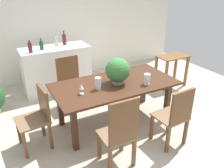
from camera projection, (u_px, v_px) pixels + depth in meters
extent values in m
plane|color=#BCB29E|center=(116.00, 123.00, 4.01)|extent=(7.04, 7.04, 0.00)
cube|color=silver|center=(65.00, 25.00, 5.53)|extent=(6.40, 0.10, 2.60)
cube|color=#422616|center=(115.00, 84.00, 3.75)|extent=(2.04, 1.03, 0.04)
cube|color=#422616|center=(74.00, 129.00, 3.25)|extent=(0.08, 0.08, 0.72)
cube|color=#422616|center=(167.00, 101.00, 3.99)|extent=(0.08, 0.08, 0.72)
cube|color=#422616|center=(60.00, 107.00, 3.82)|extent=(0.08, 0.08, 0.72)
cube|color=#422616|center=(144.00, 86.00, 4.56)|extent=(0.08, 0.08, 0.72)
cube|color=brown|center=(169.00, 120.00, 3.69)|extent=(0.05, 0.05, 0.45)
cube|color=brown|center=(152.00, 127.00, 3.52)|extent=(0.05, 0.05, 0.45)
cube|color=brown|center=(185.00, 132.00, 3.42)|extent=(0.05, 0.05, 0.45)
cube|color=brown|center=(168.00, 140.00, 3.25)|extent=(0.05, 0.05, 0.45)
cube|color=brown|center=(170.00, 116.00, 3.37)|extent=(0.46, 0.45, 0.03)
cube|color=brown|center=(182.00, 107.00, 3.11)|extent=(0.40, 0.06, 0.50)
cube|color=brown|center=(66.00, 102.00, 4.23)|extent=(0.05, 0.05, 0.45)
cube|color=brown|center=(86.00, 97.00, 4.42)|extent=(0.05, 0.05, 0.45)
cube|color=brown|center=(60.00, 95.00, 4.49)|extent=(0.05, 0.05, 0.45)
cube|color=brown|center=(79.00, 90.00, 4.68)|extent=(0.05, 0.05, 0.45)
cube|color=brown|center=(72.00, 85.00, 4.36)|extent=(0.50, 0.43, 0.03)
cube|color=brown|center=(68.00, 69.00, 4.39)|extent=(0.44, 0.06, 0.51)
cube|color=brown|center=(19.00, 131.00, 3.43)|extent=(0.05, 0.05, 0.45)
cube|color=brown|center=(25.00, 145.00, 3.14)|extent=(0.05, 0.05, 0.45)
cube|color=brown|center=(43.00, 124.00, 3.61)|extent=(0.05, 0.05, 0.45)
cube|color=brown|center=(51.00, 136.00, 3.32)|extent=(0.05, 0.05, 0.45)
cube|color=brown|center=(32.00, 120.00, 3.27)|extent=(0.47, 0.49, 0.03)
cube|color=brown|center=(43.00, 102.00, 3.27)|extent=(0.07, 0.42, 0.46)
cube|color=brown|center=(122.00, 138.00, 3.28)|extent=(0.05, 0.05, 0.45)
cube|color=brown|center=(99.00, 145.00, 3.14)|extent=(0.05, 0.05, 0.45)
cube|color=brown|center=(134.00, 152.00, 3.01)|extent=(0.05, 0.05, 0.45)
cube|color=brown|center=(110.00, 161.00, 2.87)|extent=(0.05, 0.05, 0.45)
cube|color=brown|center=(116.00, 135.00, 2.98)|extent=(0.44, 0.42, 0.03)
cube|color=brown|center=(124.00, 122.00, 2.70)|extent=(0.40, 0.05, 0.59)
cylinder|color=gray|center=(118.00, 81.00, 3.72)|extent=(0.19, 0.19, 0.09)
sphere|color=#387538|center=(118.00, 70.00, 3.64)|extent=(0.40, 0.40, 0.40)
sphere|color=#C64C56|center=(111.00, 68.00, 3.61)|extent=(0.04, 0.04, 0.04)
sphere|color=#C64C56|center=(116.00, 71.00, 3.77)|extent=(0.04, 0.04, 0.04)
sphere|color=#C64C56|center=(127.00, 73.00, 3.66)|extent=(0.04, 0.04, 0.04)
sphere|color=#C64C56|center=(111.00, 67.00, 3.77)|extent=(0.05, 0.05, 0.05)
sphere|color=#C64C56|center=(112.00, 62.00, 3.73)|extent=(0.06, 0.06, 0.06)
sphere|color=#C64C56|center=(124.00, 71.00, 3.76)|extent=(0.05, 0.05, 0.05)
cylinder|color=silver|center=(147.00, 84.00, 3.70)|extent=(0.10, 0.10, 0.01)
cylinder|color=silver|center=(147.00, 83.00, 3.69)|extent=(0.02, 0.02, 0.03)
cylinder|color=silver|center=(147.00, 78.00, 3.65)|extent=(0.10, 0.10, 0.14)
cylinder|color=silver|center=(98.00, 89.00, 3.54)|extent=(0.08, 0.08, 0.01)
cylinder|color=silver|center=(98.00, 87.00, 3.53)|extent=(0.03, 0.03, 0.03)
cylinder|color=silver|center=(98.00, 82.00, 3.49)|extent=(0.10, 0.10, 0.15)
cylinder|color=silver|center=(82.00, 94.00, 3.39)|extent=(0.06, 0.06, 0.00)
cylinder|color=silver|center=(82.00, 91.00, 3.37)|extent=(0.01, 0.01, 0.08)
cone|color=silver|center=(81.00, 87.00, 3.34)|extent=(0.07, 0.07, 0.07)
cube|color=white|center=(57.00, 69.00, 5.04)|extent=(1.45, 0.60, 0.99)
cylinder|color=#511E28|center=(64.00, 40.00, 4.99)|extent=(0.08, 0.08, 0.23)
cylinder|color=#511E28|center=(64.00, 33.00, 4.92)|extent=(0.03, 0.03, 0.09)
cylinder|color=#511E28|center=(30.00, 48.00, 4.46)|extent=(0.08, 0.08, 0.19)
cylinder|color=#511E28|center=(29.00, 42.00, 4.41)|extent=(0.03, 0.03, 0.05)
cylinder|color=#B2BFB7|center=(57.00, 41.00, 4.92)|extent=(0.07, 0.07, 0.21)
cylinder|color=#B2BFB7|center=(56.00, 35.00, 4.86)|extent=(0.03, 0.03, 0.07)
cylinder|color=#194C1E|center=(42.00, 45.00, 4.65)|extent=(0.08, 0.08, 0.17)
cylinder|color=#194C1E|center=(41.00, 40.00, 4.60)|extent=(0.03, 0.03, 0.06)
cube|color=brown|center=(173.00, 56.00, 5.13)|extent=(0.69, 0.44, 0.02)
cube|color=brown|center=(166.00, 76.00, 5.01)|extent=(0.05, 0.05, 0.71)
cube|color=brown|center=(186.00, 72.00, 5.27)|extent=(0.05, 0.05, 0.71)
cube|color=brown|center=(156.00, 71.00, 5.30)|extent=(0.05, 0.05, 0.71)
cube|color=brown|center=(175.00, 67.00, 5.56)|extent=(0.05, 0.05, 0.71)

